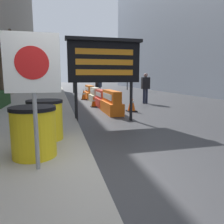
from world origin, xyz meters
TOP-DOWN VIEW (x-y plane):
  - ground_plane at (0.00, 0.00)m, footprint 120.00×120.00m
  - bare_tree at (-3.21, 9.26)m, footprint 1.83×1.97m
  - barrel_drum_foreground at (-0.96, 0.79)m, footprint 0.75×0.75m
  - barrel_drum_middle at (-0.82, 1.81)m, footprint 0.75×0.75m
  - warning_sign at (-0.86, 0.21)m, footprint 0.74×0.08m
  - message_board at (0.95, 4.08)m, footprint 2.45×0.36m
  - jersey_barrier_orange_far at (1.58, 5.74)m, footprint 0.57×1.96m
  - jersey_barrier_red_striped at (1.58, 7.82)m, footprint 0.53×1.70m
  - jersey_barrier_cream at (1.58, 9.82)m, footprint 0.55×1.66m
  - jersey_barrier_orange_near at (1.58, 12.18)m, footprint 0.59×2.02m
  - traffic_cone_near at (1.09, 11.40)m, footprint 0.38×0.38m
  - traffic_cone_mid at (2.54, 5.95)m, footprint 0.42×0.42m
  - traffic_cone_far at (1.17, 7.74)m, footprint 0.31×0.31m
  - traffic_light_near_curb at (0.90, 17.94)m, footprint 0.28×0.45m
  - traffic_light_far_side at (7.27, 21.18)m, footprint 0.28×0.45m
  - pedestrian_worker at (4.23, 8.52)m, footprint 0.46×0.29m
  - pedestrian_passerby at (2.12, 11.59)m, footprint 0.39×0.50m

SIDE VIEW (x-z plane):
  - ground_plane at x=0.00m, z-range 0.00..0.00m
  - traffic_cone_far at x=1.17m, z-range -0.01..0.55m
  - traffic_cone_near at x=1.09m, z-range -0.01..0.68m
  - traffic_cone_mid at x=2.54m, z-range -0.01..0.74m
  - jersey_barrier_red_striped at x=1.58m, z-range -0.05..0.79m
  - jersey_barrier_cream at x=1.58m, z-range -0.05..0.81m
  - jersey_barrier_orange_near at x=1.58m, z-range -0.05..0.86m
  - jersey_barrier_orange_far at x=1.58m, z-range -0.06..0.88m
  - barrel_drum_foreground at x=-0.96m, z-range 0.16..1.00m
  - barrel_drum_middle at x=-0.82m, z-range 0.16..1.00m
  - pedestrian_passerby at x=2.12m, z-range 0.15..1.83m
  - pedestrian_worker at x=4.23m, z-range 0.15..1.85m
  - warning_sign at x=-0.86m, z-range 0.57..2.49m
  - message_board at x=0.95m, z-range 0.63..3.32m
  - bare_tree at x=-3.21m, z-range 0.24..3.82m
  - traffic_light_near_curb at x=0.90m, z-range 0.85..4.62m
  - traffic_light_far_side at x=7.27m, z-range 0.94..5.18m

